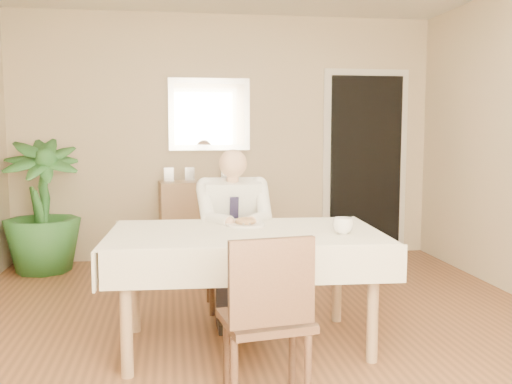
{
  "coord_description": "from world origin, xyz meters",
  "views": [
    {
      "loc": [
        -0.6,
        -3.63,
        1.4
      ],
      "look_at": [
        0.0,
        0.35,
        0.95
      ],
      "focal_mm": 40.0,
      "sensor_mm": 36.0,
      "label": 1
    }
  ],
  "objects": [
    {
      "name": "window",
      "position": [
        0.0,
        -2.47,
        1.45
      ],
      "size": [
        1.34,
        0.04,
        1.44
      ],
      "color": "white",
      "rests_on": "room"
    },
    {
      "name": "seated_man",
      "position": [
        -0.14,
        0.5,
        0.69
      ],
      "size": [
        0.48,
        0.72,
        1.24
      ],
      "color": "white",
      "rests_on": "ground"
    },
    {
      "name": "potted_palm",
      "position": [
        -1.85,
        2.12,
        0.65
      ],
      "size": [
        0.88,
        0.88,
        1.3
      ],
      "primitive_type": "imported",
      "rotation": [
        0.0,
        0.0,
        0.23
      ],
      "color": "#275E26",
      "rests_on": "ground"
    },
    {
      "name": "photo_frame_right",
      "position": [
        -0.02,
        2.34,
        0.92
      ],
      "size": [
        0.1,
        0.02,
        0.14
      ],
      "primitive_type": "cube",
      "color": "silver",
      "rests_on": "sideboard"
    },
    {
      "name": "doorway",
      "position": [
        1.55,
        2.46,
        1.0
      ],
      "size": [
        0.96,
        0.07,
        2.1
      ],
      "color": "white",
      "rests_on": "ground"
    },
    {
      "name": "dining_table",
      "position": [
        -0.14,
        -0.1,
        0.67
      ],
      "size": [
        1.76,
        1.1,
        0.75
      ],
      "rotation": [
        0.0,
        0.0,
        -0.05
      ],
      "color": "#8B6E4D",
      "rests_on": "ground"
    },
    {
      "name": "plate",
      "position": [
        -0.11,
        0.09,
        0.76
      ],
      "size": [
        0.26,
        0.26,
        0.02
      ],
      "primitive_type": "cylinder",
      "color": "white",
      "rests_on": "dining_table"
    },
    {
      "name": "knife",
      "position": [
        -0.07,
        0.03,
        0.78
      ],
      "size": [
        0.01,
        0.13,
        0.01
      ],
      "primitive_type": "cylinder",
      "rotation": [
        1.57,
        0.0,
        0.0
      ],
      "color": "silver",
      "rests_on": "dining_table"
    },
    {
      "name": "coffee_mug",
      "position": [
        0.45,
        -0.28,
        0.8
      ],
      "size": [
        0.15,
        0.15,
        0.1
      ],
      "primitive_type": "imported",
      "rotation": [
        0.0,
        0.0,
        0.23
      ],
      "color": "white",
      "rests_on": "dining_table"
    },
    {
      "name": "food",
      "position": [
        -0.11,
        0.09,
        0.78
      ],
      "size": [
        0.14,
        0.14,
        0.06
      ],
      "primitive_type": "ellipsoid",
      "color": "brown",
      "rests_on": "dining_table"
    },
    {
      "name": "room",
      "position": [
        0.0,
        0.0,
        1.3
      ],
      "size": [
        5.0,
        5.02,
        2.6
      ],
      "color": "brown",
      "rests_on": "ground"
    },
    {
      "name": "photo_frame_center",
      "position": [
        -0.4,
        2.4,
        0.92
      ],
      "size": [
        0.1,
        0.02,
        0.14
      ],
      "primitive_type": "cube",
      "color": "silver",
      "rests_on": "sideboard"
    },
    {
      "name": "fork",
      "position": [
        -0.15,
        0.03,
        0.78
      ],
      "size": [
        0.01,
        0.13,
        0.01
      ],
      "primitive_type": "cylinder",
      "rotation": [
        1.57,
        0.0,
        0.0
      ],
      "color": "silver",
      "rests_on": "dining_table"
    },
    {
      "name": "chair_near",
      "position": [
        -0.14,
        -0.95,
        0.5
      ],
      "size": [
        0.48,
        0.48,
        0.89
      ],
      "rotation": [
        0.0,
        0.0,
        0.15
      ],
      "color": "#3D2719",
      "rests_on": "ground"
    },
    {
      "name": "sideboard",
      "position": [
        -0.18,
        2.32,
        0.43
      ],
      "size": [
        1.1,
        0.47,
        0.85
      ],
      "primitive_type": "cube",
      "rotation": [
        0.0,
        0.0,
        0.1
      ],
      "color": "#8B6E4D",
      "rests_on": "ground"
    },
    {
      "name": "photo_frame_left",
      "position": [
        -0.62,
        2.39,
        0.92
      ],
      "size": [
        0.1,
        0.02,
        0.14
      ],
      "primitive_type": "cube",
      "color": "silver",
      "rests_on": "sideboard"
    },
    {
      "name": "chair_far",
      "position": [
        -0.14,
        0.78,
        0.46
      ],
      "size": [
        0.4,
        0.4,
        0.83
      ],
      "rotation": [
        0.0,
        0.0,
        0.02
      ],
      "color": "#3D2719",
      "rests_on": "ground"
    },
    {
      "name": "mirror",
      "position": [
        -0.18,
        2.47,
        1.55
      ],
      "size": [
        0.86,
        0.04,
        0.76
      ],
      "color": "silver",
      "rests_on": "room"
    }
  ]
}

